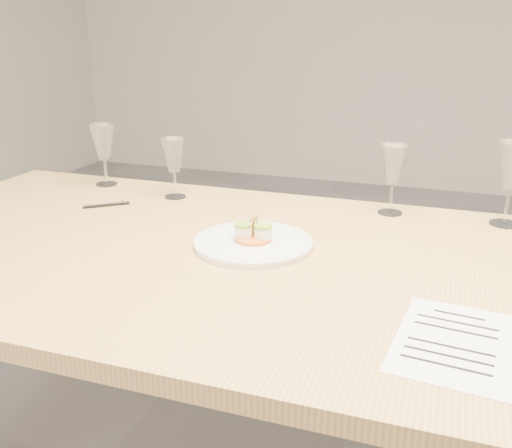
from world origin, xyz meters
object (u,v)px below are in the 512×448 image
(dining_table, at_px, (332,292))
(ballpoint_pen, at_px, (107,205))
(wine_glass_0, at_px, (103,143))
(dinner_plate, at_px, (253,242))
(wine_glass_2, at_px, (394,166))
(wine_glass_1, at_px, (174,157))
(recipe_sheet, at_px, (464,344))

(dining_table, height_order, ballpoint_pen, ballpoint_pen)
(wine_glass_0, bearing_deg, ballpoint_pen, -56.95)
(dinner_plate, distance_m, wine_glass_2, 0.47)
(ballpoint_pen, bearing_deg, dining_table, -55.11)
(dinner_plate, distance_m, wine_glass_1, 0.49)
(wine_glass_1, distance_m, wine_glass_2, 0.64)
(wine_glass_0, bearing_deg, wine_glass_2, -0.25)
(dining_table, xyz_separation_m, wine_glass_1, (-0.56, 0.35, 0.19))
(dinner_plate, height_order, ballpoint_pen, dinner_plate)
(recipe_sheet, relative_size, wine_glass_0, 1.50)
(dining_table, relative_size, recipe_sheet, 8.05)
(recipe_sheet, bearing_deg, wine_glass_0, 155.37)
(wine_glass_0, bearing_deg, recipe_sheet, -31.01)
(wine_glass_2, bearing_deg, dinner_plate, -127.23)
(wine_glass_1, bearing_deg, wine_glass_2, 4.85)
(wine_glass_2, bearing_deg, wine_glass_1, -175.15)
(dinner_plate, xyz_separation_m, wine_glass_1, (-0.36, 0.31, 0.11))
(ballpoint_pen, bearing_deg, wine_glass_1, 6.38)
(dinner_plate, xyz_separation_m, wine_glass_0, (-0.64, 0.37, 0.13))
(dinner_plate, relative_size, recipe_sheet, 0.94)
(dinner_plate, height_order, recipe_sheet, dinner_plate)
(recipe_sheet, distance_m, wine_glass_2, 0.71)
(dining_table, xyz_separation_m, recipe_sheet, (0.27, -0.26, 0.07))
(dining_table, height_order, wine_glass_2, wine_glass_2)
(recipe_sheet, height_order, wine_glass_1, wine_glass_1)
(dining_table, distance_m, wine_glass_1, 0.69)
(dinner_plate, bearing_deg, recipe_sheet, -32.55)
(recipe_sheet, xyz_separation_m, wine_glass_0, (-1.11, 0.67, 0.14))
(ballpoint_pen, height_order, wine_glass_2, wine_glass_2)
(dining_table, relative_size, wine_glass_0, 12.06)
(recipe_sheet, relative_size, ballpoint_pen, 2.75)
(wine_glass_1, xyz_separation_m, wine_glass_2, (0.64, 0.05, 0.01))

